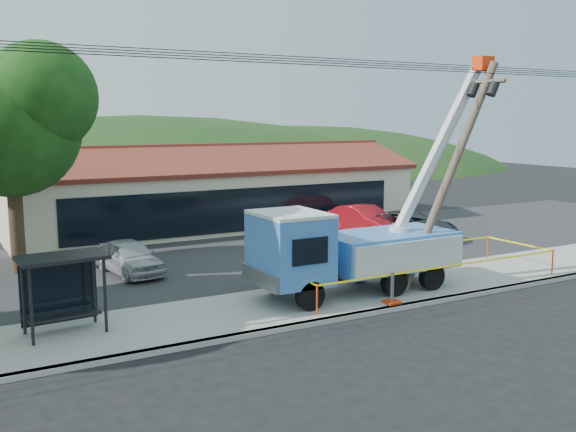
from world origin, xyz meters
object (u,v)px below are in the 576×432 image
(leaning_pole, at_px, (454,163))
(car_silver, at_px, (130,276))
(utility_truck, at_px, (350,248))
(car_dark, at_px, (410,241))
(car_red, at_px, (364,236))
(bus_shelter, at_px, (62,276))

(leaning_pole, height_order, car_silver, leaning_pole)
(utility_truck, xyz_separation_m, car_silver, (-5.79, 6.53, -1.71))
(utility_truck, height_order, car_dark, utility_truck)
(leaning_pole, distance_m, car_silver, 12.90)
(utility_truck, distance_m, leaning_pole, 4.82)
(car_silver, xyz_separation_m, car_dark, (14.19, 0.41, 0.00))
(utility_truck, height_order, car_red, utility_truck)
(leaning_pole, bearing_deg, utility_truck, 169.05)
(bus_shelter, relative_size, car_red, 0.53)
(car_silver, relative_size, car_dark, 0.79)
(leaning_pole, xyz_separation_m, car_red, (3.26, 9.78, -4.51))
(car_red, distance_m, car_dark, 2.46)
(utility_truck, relative_size, car_dark, 1.91)
(bus_shelter, height_order, car_dark, bus_shelter)
(bus_shelter, bearing_deg, car_red, 23.29)
(car_dark, bearing_deg, car_red, 99.91)
(car_red, bearing_deg, utility_truck, -133.72)
(utility_truck, bearing_deg, leaning_pole, -10.95)
(leaning_pole, bearing_deg, car_red, 71.56)
(utility_truck, bearing_deg, car_dark, 39.55)
(bus_shelter, bearing_deg, utility_truck, -7.34)
(car_red, bearing_deg, bus_shelter, -158.11)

